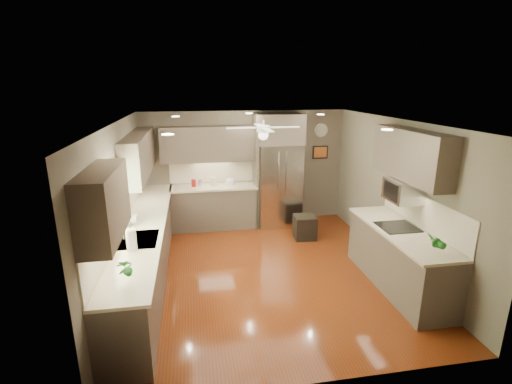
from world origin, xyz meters
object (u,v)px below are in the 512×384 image
object	(u,v)px
refrigerator	(278,172)
microwave	(403,190)
potted_plant_left	(124,268)
potted_plant_right	(435,242)
stool	(305,227)
paper_towel	(132,240)
canister_c	(214,182)
canister_b	(200,183)
bowl	(230,184)
canister_a	(194,183)
soap_bottle	(135,218)

from	to	relation	value
refrigerator	microwave	world-z (taller)	refrigerator
potted_plant_left	potted_plant_right	xyz separation A→B (m)	(3.83, 0.09, -0.01)
stool	paper_towel	size ratio (longest dim) A/B	1.47
canister_c	potted_plant_right	distance (m)	4.62
canister_b	microwave	distance (m)	4.16
canister_c	bowl	bearing A→B (deg)	1.20
canister_c	paper_towel	xyz separation A→B (m)	(-1.26, -3.07, 0.05)
canister_b	paper_towel	distance (m)	3.26
canister_c	refrigerator	xyz separation A→B (m)	(1.42, -0.05, 0.16)
potted_plant_left	bowl	size ratio (longest dim) A/B	1.43
potted_plant_left	canister_c	bearing A→B (deg)	72.68
canister_a	bowl	bearing A→B (deg)	1.19
potted_plant_left	refrigerator	size ratio (longest dim) A/B	0.13
paper_towel	stool	bearing A→B (deg)	34.89
potted_plant_right	paper_towel	world-z (taller)	paper_towel
potted_plant_right	refrigerator	size ratio (longest dim) A/B	0.12
canister_b	potted_plant_right	size ratio (longest dim) A/B	0.42
stool	soap_bottle	bearing A→B (deg)	-160.30
canister_b	potted_plant_right	bearing A→B (deg)	-52.97
potted_plant_right	paper_towel	distance (m)	3.94
refrigerator	microwave	size ratio (longest dim) A/B	4.45
soap_bottle	paper_towel	bearing A→B (deg)	-84.33
potted_plant_right	microwave	bearing A→B (deg)	83.04
potted_plant_right	refrigerator	bearing A→B (deg)	107.72
soap_bottle	refrigerator	bearing A→B (deg)	36.13
microwave	stool	distance (m)	2.40
soap_bottle	paper_towel	world-z (taller)	paper_towel
bowl	microwave	world-z (taller)	microwave
potted_plant_left	microwave	size ratio (longest dim) A/B	0.60
soap_bottle	potted_plant_left	world-z (taller)	potted_plant_left
paper_towel	canister_c	bearing A→B (deg)	67.77
bowl	paper_towel	xyz separation A→B (m)	(-1.62, -3.08, 0.11)
canister_b	potted_plant_left	distance (m)	4.04
soap_bottle	potted_plant_right	bearing A→B (deg)	-23.51
canister_c	paper_towel	bearing A→B (deg)	-112.23
canister_b	potted_plant_left	bearing A→B (deg)	-103.28
potted_plant_left	stool	world-z (taller)	potted_plant_left
paper_towel	canister_b	bearing A→B (deg)	72.70
microwave	stool	bearing A→B (deg)	118.21
canister_a	bowl	world-z (taller)	canister_a
canister_a	microwave	world-z (taller)	microwave
potted_plant_left	paper_towel	world-z (taller)	potted_plant_left
canister_c	potted_plant_right	size ratio (longest dim) A/B	0.64
bowl	canister_c	bearing A→B (deg)	-178.80
potted_plant_left	refrigerator	bearing A→B (deg)	55.56
microwave	stool	xyz separation A→B (m)	(-0.97, 1.80, -1.24)
canister_a	refrigerator	world-z (taller)	refrigerator
potted_plant_right	stool	world-z (taller)	potted_plant_right
canister_b	bowl	world-z (taller)	canister_b
soap_bottle	refrigerator	distance (m)	3.44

